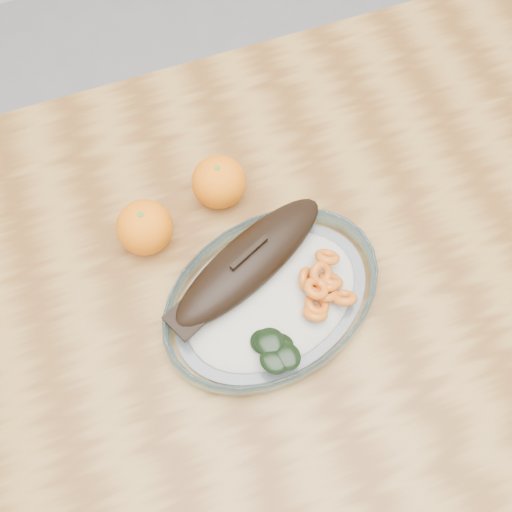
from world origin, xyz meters
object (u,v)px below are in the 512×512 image
at_px(plated_meal, 271,295).
at_px(dining_table, 284,309).
at_px(orange_right, 219,182).
at_px(orange_left, 145,227).

bearing_deg(plated_meal, dining_table, 12.04).
distance_m(dining_table, plated_meal, 0.12).
bearing_deg(plated_meal, orange_right, 77.80).
relative_size(dining_table, orange_left, 16.14).
xyz_separation_m(dining_table, plated_meal, (-0.03, -0.02, 0.12)).
xyz_separation_m(plated_meal, orange_right, (-0.01, 0.17, 0.02)).
distance_m(dining_table, orange_right, 0.21).
distance_m(dining_table, orange_left, 0.24).
bearing_deg(dining_table, orange_left, 141.36).
xyz_separation_m(dining_table, orange_left, (-0.15, 0.12, 0.14)).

